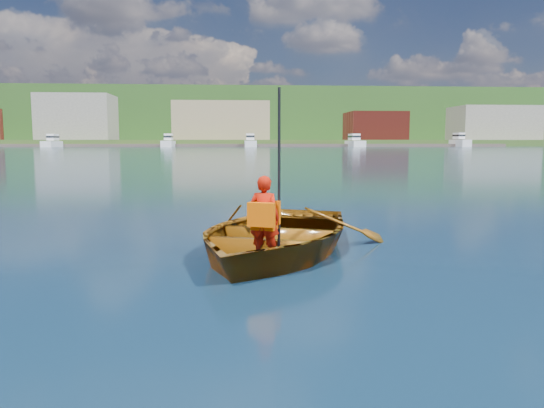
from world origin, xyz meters
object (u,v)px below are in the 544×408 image
rowboat (274,234)px  marina_yachts (206,142)px  dock (231,145)px  child_paddler (264,217)px

rowboat → marina_yachts: bearing=93.2°
dock → marina_yachts: (-6.74, -4.70, 0.98)m
dock → rowboat: bearing=-89.5°
child_paddler → marina_yachts: 144.09m
rowboat → marina_yachts: marina_yachts is taller
child_paddler → dock: size_ratio=0.01×
rowboat → marina_yachts: size_ratio=0.03×
child_paddler → dock: child_paddler is taller
rowboat → dock: bearing=90.5°
dock → marina_yachts: 8.28m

